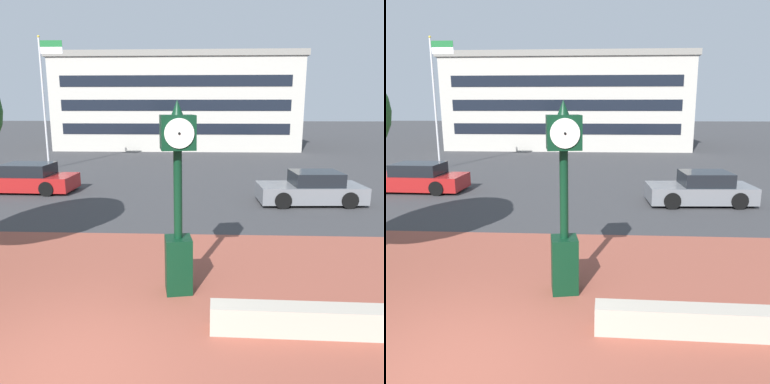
% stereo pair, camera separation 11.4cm
% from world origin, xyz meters
% --- Properties ---
extents(ground_plane, '(200.00, 200.00, 0.00)m').
position_xyz_m(ground_plane, '(0.00, 0.00, 0.00)').
color(ground_plane, '#38383A').
extents(plaza_brick_paving, '(44.00, 10.13, 0.01)m').
position_xyz_m(plaza_brick_paving, '(0.00, 1.06, 0.00)').
color(plaza_brick_paving, brown).
rests_on(plaza_brick_paving, ground).
extents(planter_wall, '(3.21, 0.46, 0.50)m').
position_xyz_m(planter_wall, '(3.62, 1.06, 0.25)').
color(planter_wall, '#ADA393').
rests_on(planter_wall, ground).
extents(street_clock, '(0.75, 0.80, 3.89)m').
position_xyz_m(street_clock, '(1.37, 2.50, 1.91)').
color(street_clock, black).
rests_on(street_clock, ground).
extents(car_street_near, '(4.58, 2.03, 1.28)m').
position_xyz_m(car_street_near, '(-6.30, 11.80, 0.57)').
color(car_street_near, maroon).
rests_on(car_street_near, ground).
extents(car_street_mid, '(4.15, 2.04, 1.28)m').
position_xyz_m(car_street_mid, '(6.04, 10.16, 0.57)').
color(car_street_mid, slate).
rests_on(car_street_mid, ground).
extents(flagpole_primary, '(1.42, 0.14, 7.79)m').
position_xyz_m(flagpole_primary, '(-7.79, 18.20, 4.46)').
color(flagpole_primary, silver).
rests_on(flagpole_primary, ground).
extents(civic_building, '(21.71, 14.40, 8.29)m').
position_xyz_m(civic_building, '(-0.88, 34.65, 4.15)').
color(civic_building, '#B2ADA3').
rests_on(civic_building, ground).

